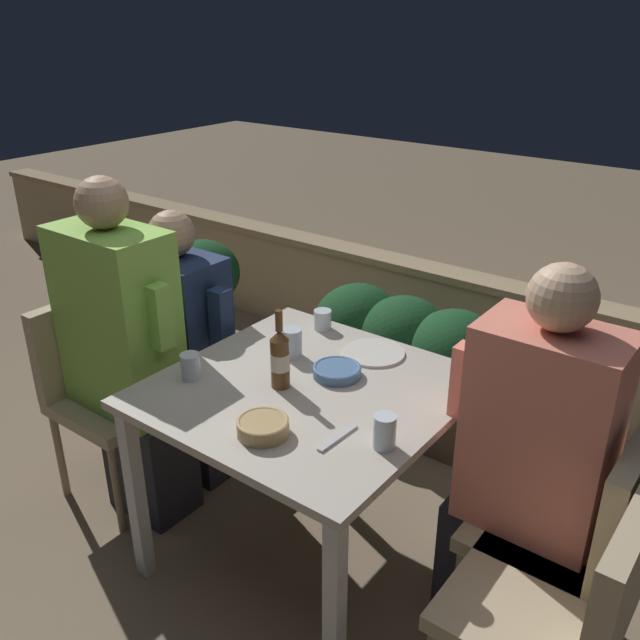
{
  "coord_description": "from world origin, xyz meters",
  "views": [
    {
      "loc": [
        1.22,
        -1.54,
        1.89
      ],
      "look_at": [
        0.0,
        0.07,
        0.97
      ],
      "focal_mm": 38.0,
      "sensor_mm": 36.0,
      "label": 1
    }
  ],
  "objects_px": {
    "chair_right_near": "(571,603)",
    "potted_plant": "(205,295)",
    "person_green_blouse": "(127,354)",
    "chair_right_far": "(583,525)",
    "chair_left_near": "(102,378)",
    "person_navy_jumper": "(188,347)",
    "beer_bottle": "(280,358)",
    "person_coral_top": "(525,463)",
    "chair_left_far": "(158,350)"
  },
  "relations": [
    {
      "from": "chair_right_near",
      "to": "beer_bottle",
      "type": "xyz_separation_m",
      "value": [
        -1.04,
        0.1,
        0.33
      ]
    },
    {
      "from": "person_green_blouse",
      "to": "chair_right_far",
      "type": "distance_m",
      "value": 1.71
    },
    {
      "from": "chair_left_near",
      "to": "potted_plant",
      "type": "bearing_deg",
      "value": 111.2
    },
    {
      "from": "chair_right_far",
      "to": "potted_plant",
      "type": "height_order",
      "value": "chair_right_far"
    },
    {
      "from": "chair_left_far",
      "to": "chair_right_near",
      "type": "bearing_deg",
      "value": -8.97
    },
    {
      "from": "chair_left_near",
      "to": "chair_left_far",
      "type": "xyz_separation_m",
      "value": [
        -0.01,
        0.31,
        0.0
      ]
    },
    {
      "from": "chair_left_near",
      "to": "person_navy_jumper",
      "type": "height_order",
      "value": "person_navy_jumper"
    },
    {
      "from": "beer_bottle",
      "to": "chair_right_near",
      "type": "bearing_deg",
      "value": -5.32
    },
    {
      "from": "beer_bottle",
      "to": "chair_right_far",
      "type": "bearing_deg",
      "value": 12.3
    },
    {
      "from": "chair_right_near",
      "to": "potted_plant",
      "type": "xyz_separation_m",
      "value": [
        -2.29,
        0.93,
        -0.03
      ]
    },
    {
      "from": "potted_plant",
      "to": "chair_left_far",
      "type": "bearing_deg",
      "value": -60.61
    },
    {
      "from": "chair_left_near",
      "to": "person_green_blouse",
      "type": "bearing_deg",
      "value": -0.0
    },
    {
      "from": "person_green_blouse",
      "to": "chair_left_far",
      "type": "bearing_deg",
      "value": 123.24
    },
    {
      "from": "chair_left_far",
      "to": "person_navy_jumper",
      "type": "relative_size",
      "value": 0.72
    },
    {
      "from": "chair_right_far",
      "to": "person_coral_top",
      "type": "relative_size",
      "value": 0.65
    },
    {
      "from": "person_green_blouse",
      "to": "person_navy_jumper",
      "type": "distance_m",
      "value": 0.32
    },
    {
      "from": "chair_right_near",
      "to": "beer_bottle",
      "type": "distance_m",
      "value": 1.1
    },
    {
      "from": "chair_left_near",
      "to": "beer_bottle",
      "type": "height_order",
      "value": "beer_bottle"
    },
    {
      "from": "person_navy_jumper",
      "to": "potted_plant",
      "type": "xyz_separation_m",
      "value": [
        -0.55,
        0.62,
        -0.1
      ]
    },
    {
      "from": "chair_left_far",
      "to": "person_coral_top",
      "type": "distance_m",
      "value": 1.68
    },
    {
      "from": "chair_left_far",
      "to": "chair_right_far",
      "type": "bearing_deg",
      "value": 0.1
    },
    {
      "from": "person_navy_jumper",
      "to": "beer_bottle",
      "type": "distance_m",
      "value": 0.77
    },
    {
      "from": "person_green_blouse",
      "to": "chair_right_near",
      "type": "xyz_separation_m",
      "value": [
        1.74,
        0.0,
        -0.17
      ]
    },
    {
      "from": "chair_left_far",
      "to": "person_navy_jumper",
      "type": "height_order",
      "value": "person_navy_jumper"
    },
    {
      "from": "chair_left_near",
      "to": "chair_right_near",
      "type": "height_order",
      "value": "same"
    },
    {
      "from": "chair_right_near",
      "to": "potted_plant",
      "type": "height_order",
      "value": "chair_right_near"
    },
    {
      "from": "chair_left_near",
      "to": "potted_plant",
      "type": "xyz_separation_m",
      "value": [
        -0.36,
        0.93,
        -0.03
      ]
    },
    {
      "from": "chair_left_near",
      "to": "person_coral_top",
      "type": "xyz_separation_m",
      "value": [
        1.67,
        0.31,
        0.13
      ]
    },
    {
      "from": "chair_left_far",
      "to": "chair_right_far",
      "type": "xyz_separation_m",
      "value": [
        1.87,
        0.0,
        0.0
      ]
    },
    {
      "from": "chair_left_near",
      "to": "person_navy_jumper",
      "type": "distance_m",
      "value": 0.37
    },
    {
      "from": "person_green_blouse",
      "to": "person_coral_top",
      "type": "bearing_deg",
      "value": 11.9
    },
    {
      "from": "person_navy_jumper",
      "to": "person_coral_top",
      "type": "xyz_separation_m",
      "value": [
        1.48,
        0.0,
        0.06
      ]
    },
    {
      "from": "chair_left_near",
      "to": "chair_right_far",
      "type": "bearing_deg",
      "value": 9.49
    },
    {
      "from": "person_green_blouse",
      "to": "person_coral_top",
      "type": "xyz_separation_m",
      "value": [
        1.48,
        0.31,
        -0.04
      ]
    },
    {
      "from": "person_navy_jumper",
      "to": "person_coral_top",
      "type": "bearing_deg",
      "value": 0.12
    },
    {
      "from": "person_green_blouse",
      "to": "beer_bottle",
      "type": "height_order",
      "value": "person_green_blouse"
    },
    {
      "from": "chair_left_far",
      "to": "person_coral_top",
      "type": "bearing_deg",
      "value": 0.11
    },
    {
      "from": "chair_left_near",
      "to": "person_navy_jumper",
      "type": "bearing_deg",
      "value": 58.7
    },
    {
      "from": "person_green_blouse",
      "to": "potted_plant",
      "type": "bearing_deg",
      "value": 120.7
    },
    {
      "from": "person_coral_top",
      "to": "person_green_blouse",
      "type": "bearing_deg",
      "value": -168.1
    },
    {
      "from": "chair_right_near",
      "to": "chair_left_near",
      "type": "bearing_deg",
      "value": -179.96
    },
    {
      "from": "person_green_blouse",
      "to": "person_navy_jumper",
      "type": "relative_size",
      "value": 1.16
    },
    {
      "from": "chair_left_near",
      "to": "person_coral_top",
      "type": "relative_size",
      "value": 0.65
    },
    {
      "from": "person_navy_jumper",
      "to": "chair_right_far",
      "type": "xyz_separation_m",
      "value": [
        1.67,
        0.0,
        -0.08
      ]
    },
    {
      "from": "person_navy_jumper",
      "to": "person_green_blouse",
      "type": "bearing_deg",
      "value": -89.23
    },
    {
      "from": "chair_left_far",
      "to": "person_coral_top",
      "type": "relative_size",
      "value": 0.65
    },
    {
      "from": "person_navy_jumper",
      "to": "chair_right_near",
      "type": "distance_m",
      "value": 1.77
    },
    {
      "from": "chair_left_near",
      "to": "chair_right_near",
      "type": "relative_size",
      "value": 1.0
    },
    {
      "from": "person_navy_jumper",
      "to": "person_coral_top",
      "type": "height_order",
      "value": "person_coral_top"
    },
    {
      "from": "chair_left_far",
      "to": "potted_plant",
      "type": "bearing_deg",
      "value": 119.39
    }
  ]
}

